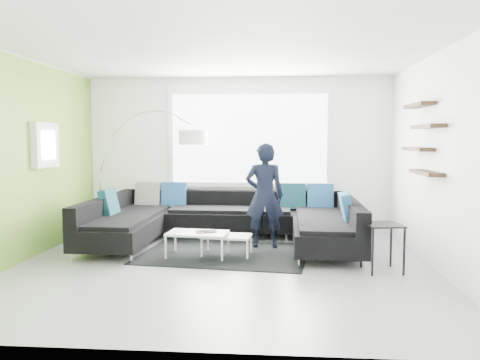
{
  "coord_description": "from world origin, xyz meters",
  "views": [
    {
      "loc": [
        0.7,
        -6.03,
        1.69
      ],
      "look_at": [
        0.16,
        0.9,
        1.08
      ],
      "focal_mm": 35.0,
      "sensor_mm": 36.0,
      "label": 1
    }
  ],
  "objects_px": {
    "sectional_sofa": "(225,221)",
    "side_table": "(382,248)",
    "arc_lamp": "(100,172)",
    "person": "(265,196)",
    "laptop": "(207,232)",
    "coffee_table": "(212,244)"
  },
  "relations": [
    {
      "from": "sectional_sofa",
      "to": "person",
      "type": "distance_m",
      "value": 0.76
    },
    {
      "from": "sectional_sofa",
      "to": "laptop",
      "type": "bearing_deg",
      "value": -101.38
    },
    {
      "from": "person",
      "to": "laptop",
      "type": "distance_m",
      "value": 1.15
    },
    {
      "from": "sectional_sofa",
      "to": "side_table",
      "type": "distance_m",
      "value": 2.51
    },
    {
      "from": "coffee_table",
      "to": "laptop",
      "type": "height_order",
      "value": "laptop"
    },
    {
      "from": "person",
      "to": "laptop",
      "type": "bearing_deg",
      "value": 39.47
    },
    {
      "from": "person",
      "to": "coffee_table",
      "type": "bearing_deg",
      "value": 37.62
    },
    {
      "from": "arc_lamp",
      "to": "sectional_sofa",
      "type": "bearing_deg",
      "value": -5.14
    },
    {
      "from": "coffee_table",
      "to": "side_table",
      "type": "relative_size",
      "value": 1.78
    },
    {
      "from": "side_table",
      "to": "person",
      "type": "xyz_separation_m",
      "value": [
        -1.53,
        1.2,
        0.51
      ]
    },
    {
      "from": "laptop",
      "to": "coffee_table",
      "type": "bearing_deg",
      "value": 41.27
    },
    {
      "from": "coffee_table",
      "to": "side_table",
      "type": "height_order",
      "value": "side_table"
    },
    {
      "from": "side_table",
      "to": "laptop",
      "type": "bearing_deg",
      "value": 167.87
    },
    {
      "from": "arc_lamp",
      "to": "person",
      "type": "distance_m",
      "value": 3.11
    },
    {
      "from": "sectional_sofa",
      "to": "side_table",
      "type": "bearing_deg",
      "value": -29.24
    },
    {
      "from": "sectional_sofa",
      "to": "side_table",
      "type": "xyz_separation_m",
      "value": [
        2.16,
        -1.28,
        -0.08
      ]
    },
    {
      "from": "sectional_sofa",
      "to": "arc_lamp",
      "type": "xyz_separation_m",
      "value": [
        -2.33,
        0.83,
        0.7
      ]
    },
    {
      "from": "person",
      "to": "arc_lamp",
      "type": "bearing_deg",
      "value": -18.54
    },
    {
      "from": "coffee_table",
      "to": "arc_lamp",
      "type": "distance_m",
      "value": 2.84
    },
    {
      "from": "sectional_sofa",
      "to": "side_table",
      "type": "relative_size",
      "value": 6.76
    },
    {
      "from": "person",
      "to": "sectional_sofa",
      "type": "bearing_deg",
      "value": -8.49
    },
    {
      "from": "sectional_sofa",
      "to": "side_table",
      "type": "height_order",
      "value": "sectional_sofa"
    }
  ]
}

